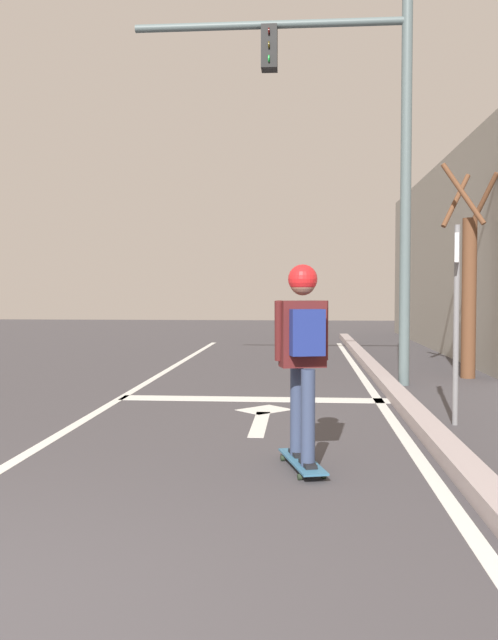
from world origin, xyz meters
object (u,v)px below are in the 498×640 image
street_sign_post (457,294)px  skateboard (302,462)px  skater (303,339)px  roadside_tree (469,285)px  traffic_signal_mast (350,127)px

street_sign_post → skateboard: bearing=-130.1°
skater → roadside_tree: roadside_tree is taller
traffic_signal_mast → roadside_tree: traffic_signal_mast is taller
roadside_tree → skater: bearing=-114.5°
traffic_signal_mast → roadside_tree: bearing=25.4°
street_sign_post → skater: bearing=-129.8°
skateboard → street_sign_post: (1.63, 1.93, 1.33)m
skater → roadside_tree: size_ratio=0.45×
street_sign_post → roadside_tree: (1.08, 3.97, 0.12)m
skateboard → street_sign_post: size_ratio=0.41×
traffic_signal_mast → roadside_tree: size_ratio=1.68×
traffic_signal_mast → roadside_tree: (2.00, 0.95, -2.36)m
skateboard → roadside_tree: size_ratio=0.25×
traffic_signal_mast → roadside_tree: 3.23m
traffic_signal_mast → street_sign_post: size_ratio=2.76×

